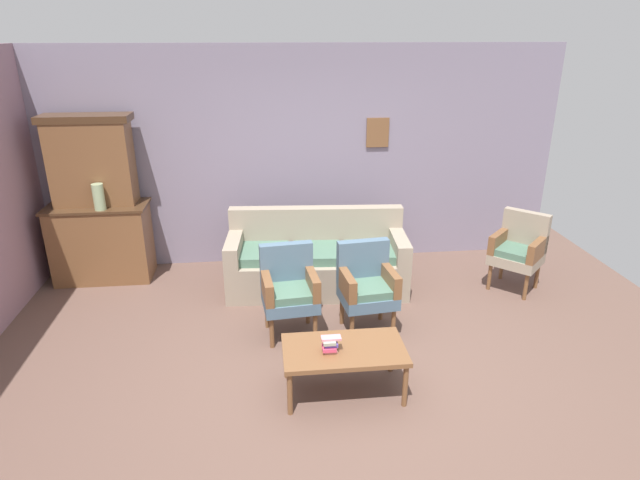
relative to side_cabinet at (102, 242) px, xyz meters
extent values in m
plane|color=brown|center=(2.48, -2.25, -0.47)|extent=(7.68, 7.68, 0.00)
cube|color=gray|center=(2.48, 0.38, 0.88)|extent=(6.40, 0.06, 2.70)
cube|color=brown|center=(3.38, 0.33, 1.18)|extent=(0.28, 0.02, 0.36)
cube|color=brown|center=(0.00, 0.00, -0.02)|extent=(1.10, 0.52, 0.90)
cube|color=#462D1B|center=(0.00, 0.00, 0.45)|extent=(1.16, 0.55, 0.03)
cube|color=brown|center=(0.00, 0.08, 0.94)|extent=(0.90, 0.36, 0.95)
cube|color=#462D1B|center=(0.00, 0.08, 1.45)|extent=(0.99, 0.38, 0.08)
cylinder|color=#9FB788|center=(0.10, -0.18, 0.61)|extent=(0.13, 0.13, 0.30)
cube|color=gray|center=(2.53, -0.59, -0.26)|extent=(2.09, 0.94, 0.42)
cube|color=gray|center=(2.55, -0.27, 0.19)|extent=(2.04, 0.31, 0.48)
cube|color=gray|center=(3.46, -0.65, 0.07)|extent=(0.22, 0.81, 0.24)
cube|color=gray|center=(1.59, -0.52, 0.07)|extent=(0.22, 0.81, 0.24)
cube|color=#4C705B|center=(3.12, -0.67, 0.00)|extent=(0.58, 0.60, 0.10)
cube|color=#4C705B|center=(2.52, -0.63, 0.00)|extent=(0.58, 0.60, 0.10)
cube|color=#4C705B|center=(1.93, -0.58, 0.00)|extent=(0.58, 0.60, 0.10)
cube|color=slate|center=(2.16, -1.57, -0.09)|extent=(0.57, 0.53, 0.12)
cube|color=#4C705B|center=(2.16, -1.59, 0.00)|extent=(0.48, 0.45, 0.10)
cube|color=slate|center=(2.14, -1.37, 0.20)|extent=(0.53, 0.15, 0.46)
cube|color=brown|center=(2.38, -1.54, 0.08)|extent=(0.13, 0.49, 0.22)
cube|color=brown|center=(1.94, -1.59, 0.08)|extent=(0.13, 0.49, 0.22)
cylinder|color=brown|center=(2.39, -1.73, -0.31)|extent=(0.04, 0.04, 0.32)
cylinder|color=brown|center=(1.97, -1.78, -0.31)|extent=(0.04, 0.04, 0.32)
cylinder|color=brown|center=(2.35, -1.36, -0.31)|extent=(0.04, 0.04, 0.32)
cylinder|color=brown|center=(1.93, -1.40, -0.31)|extent=(0.04, 0.04, 0.32)
cube|color=slate|center=(2.93, -1.57, -0.09)|extent=(0.57, 0.53, 0.12)
cube|color=#4C705B|center=(2.93, -1.59, 0.00)|extent=(0.48, 0.45, 0.10)
cube|color=slate|center=(2.90, -1.37, 0.20)|extent=(0.53, 0.16, 0.46)
cube|color=brown|center=(3.15, -1.55, 0.08)|extent=(0.13, 0.49, 0.22)
cube|color=brown|center=(2.71, -1.60, 0.08)|extent=(0.13, 0.49, 0.22)
cylinder|color=brown|center=(3.16, -1.74, -0.31)|extent=(0.04, 0.04, 0.32)
cylinder|color=brown|center=(2.74, -1.78, -0.31)|extent=(0.04, 0.04, 0.32)
cylinder|color=brown|center=(3.11, -1.36, -0.31)|extent=(0.04, 0.04, 0.32)
cylinder|color=brown|center=(2.70, -1.41, -0.31)|extent=(0.04, 0.04, 0.32)
cube|color=gray|center=(4.80, -0.83, -0.09)|extent=(0.71, 0.71, 0.12)
cube|color=#4C705B|center=(4.79, -0.84, 0.00)|extent=(0.60, 0.60, 0.10)
cube|color=gray|center=(4.95, -0.69, 0.20)|extent=(0.44, 0.44, 0.46)
cube|color=brown|center=(4.96, -0.99, 0.08)|extent=(0.40, 0.40, 0.22)
cube|color=brown|center=(4.65, -0.68, 0.08)|extent=(0.40, 0.40, 0.22)
cylinder|color=brown|center=(4.82, -1.11, -0.31)|extent=(0.04, 0.04, 0.32)
cylinder|color=brown|center=(4.52, -0.82, -0.31)|extent=(0.04, 0.04, 0.32)
cylinder|color=brown|center=(5.09, -0.84, -0.31)|extent=(0.04, 0.04, 0.32)
cylinder|color=brown|center=(4.79, -0.55, -0.31)|extent=(0.04, 0.04, 0.32)
cube|color=brown|center=(2.55, -2.51, -0.07)|extent=(1.00, 0.56, 0.04)
cylinder|color=brown|center=(2.09, -2.27, -0.28)|extent=(0.04, 0.04, 0.38)
cylinder|color=brown|center=(3.01, -2.27, -0.28)|extent=(0.04, 0.04, 0.38)
cylinder|color=brown|center=(2.09, -2.75, -0.28)|extent=(0.04, 0.04, 0.38)
cylinder|color=brown|center=(3.01, -2.75, -0.28)|extent=(0.04, 0.04, 0.38)
cube|color=#AE6C63|center=(2.43, -2.55, -0.03)|extent=(0.10, 0.09, 0.02)
cube|color=#DF4468|center=(2.42, -2.55, -0.01)|extent=(0.11, 0.10, 0.03)
cube|color=#5A49B0|center=(2.43, -2.54, 0.02)|extent=(0.11, 0.09, 0.03)
cube|color=#9CA191|center=(2.42, -2.55, 0.05)|extent=(0.10, 0.10, 0.03)
cube|color=pink|center=(2.44, -2.54, 0.07)|extent=(0.16, 0.08, 0.02)
camera|label=1|loc=(1.95, -6.18, 2.36)|focal=29.92mm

